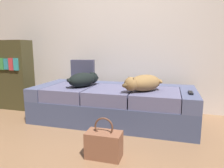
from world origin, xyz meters
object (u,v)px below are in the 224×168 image
at_px(throw_pillow, 83,71).
at_px(couch, 113,104).
at_px(dog_dark, 84,79).
at_px(dog_tan, 143,83).
at_px(bookshelf, 14,75).
at_px(handbag, 104,144).
at_px(tv_remote, 191,93).

bearing_deg(throw_pillow, couch, -24.65).
height_order(dog_dark, dog_tan, dog_tan).
bearing_deg(dog_tan, throw_pillow, 156.47).
bearing_deg(throw_pillow, bookshelf, -174.93).
relative_size(throw_pillow, handbag, 0.90).
distance_m(couch, dog_dark, 0.52).
bearing_deg(handbag, dog_dark, 122.67).
bearing_deg(couch, dog_dark, -170.37).
distance_m(dog_tan, bookshelf, 2.14).
xyz_separation_m(handbag, bookshelf, (-1.88, 1.10, 0.43)).
distance_m(dog_dark, handbag, 1.14).
xyz_separation_m(dog_dark, tv_remote, (1.36, -0.08, -0.09)).
xyz_separation_m(tv_remote, handbag, (-0.78, -0.81, -0.35)).
xyz_separation_m(throw_pillow, bookshelf, (-1.16, -0.10, -0.08)).
bearing_deg(tv_remote, couch, 169.56).
bearing_deg(dog_tan, tv_remote, 2.08).
height_order(dog_tan, tv_remote, dog_tan).
height_order(tv_remote, handbag, tv_remote).
xyz_separation_m(couch, dog_dark, (-0.39, -0.07, 0.33)).
distance_m(dog_tan, throw_pillow, 1.05).
height_order(tv_remote, throw_pillow, throw_pillow).
relative_size(dog_dark, tv_remote, 3.59).
relative_size(tv_remote, bookshelf, 0.14).
xyz_separation_m(couch, dog_tan, (0.42, -0.17, 0.34)).
bearing_deg(throw_pillow, handbag, -59.13).
bearing_deg(tv_remote, bookshelf, 172.03).
bearing_deg(tv_remote, dog_tan, -179.62).
height_order(couch, bookshelf, bookshelf).
relative_size(dog_tan, handbag, 1.34).
height_order(tv_remote, bookshelf, bookshelf).
bearing_deg(throw_pillow, dog_tan, -23.53).
bearing_deg(dog_dark, couch, 9.63).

